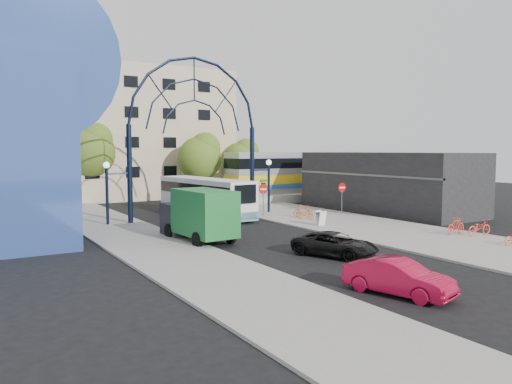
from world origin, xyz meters
TOP-DOWN VIEW (x-y plane):
  - ground at (0.00, 0.00)m, footprint 120.00×120.00m
  - sidewalk_east at (8.00, 4.00)m, footprint 8.00×56.00m
  - plaza_west at (-6.50, 6.00)m, footprint 5.00×50.00m
  - gateway_arch at (0.00, 14.00)m, footprint 13.64×0.44m
  - stop_sign at (4.80, 12.00)m, footprint 0.80×0.07m
  - do_not_enter_sign at (11.00, 10.00)m, footprint 0.76×0.07m
  - street_name_sign at (5.20, 12.60)m, footprint 0.70×0.70m
  - sandwich_board at (5.60, 5.98)m, footprint 0.55×0.61m
  - commercial_block_east at (16.00, 10.00)m, footprint 6.00×16.00m
  - apartment_block at (2.00, 34.97)m, footprint 20.00×12.10m
  - train_platform at (20.00, 22.00)m, footprint 32.00×5.00m
  - train_car at (20.00, 22.00)m, footprint 25.10×3.05m
  - tree_north_a at (6.12, 25.93)m, footprint 4.48×4.48m
  - tree_north_b at (-3.88, 29.93)m, footprint 5.12×5.12m
  - tree_north_c at (12.12, 27.93)m, footprint 4.16×4.16m
  - city_bus at (1.33, 15.06)m, footprint 3.38×11.06m
  - green_truck at (-3.68, 5.65)m, footprint 2.55×6.04m
  - black_suv at (0.27, -1.71)m, footprint 3.42×4.69m
  - red_sedan at (-2.11, -7.95)m, footprint 2.40×4.19m
  - bike_near_a at (6.55, 8.91)m, footprint 1.06×1.63m
  - bike_near_b at (6.98, 9.78)m, footprint 1.23×1.60m
  - bike_far_a at (11.14, -2.13)m, footprint 1.89×0.76m
  - bike_far_b at (10.35, -1.10)m, footprint 1.72×0.60m

SIDE VIEW (x-z plane):
  - ground at x=0.00m, z-range 0.00..0.00m
  - sidewalk_east at x=8.00m, z-range 0.00..0.12m
  - plaza_west at x=-6.50m, z-range 0.00..0.12m
  - train_platform at x=20.00m, z-range 0.00..0.80m
  - bike_near_a at x=6.55m, z-range 0.12..0.93m
  - black_suv at x=0.27m, z-range 0.00..1.18m
  - bike_near_b at x=6.98m, z-range 0.12..1.08m
  - bike_far_a at x=11.14m, z-range 0.12..1.09m
  - bike_far_b at x=10.35m, z-range 0.12..1.14m
  - red_sedan at x=-2.11m, z-range 0.00..1.30m
  - sandwich_board at x=5.60m, z-range 0.25..1.24m
  - green_truck at x=-3.68m, z-range 0.00..3.00m
  - city_bus at x=1.33m, z-range 0.07..3.06m
  - do_not_enter_sign at x=11.00m, z-range 0.74..3.22m
  - stop_sign at x=4.80m, z-range 0.74..3.24m
  - street_name_sign at x=5.20m, z-range 0.73..3.53m
  - commercial_block_east at x=16.00m, z-range 0.00..5.00m
  - train_car at x=20.00m, z-range 0.80..5.00m
  - tree_north_c at x=12.12m, z-range 1.03..7.53m
  - tree_north_a at x=6.12m, z-range 1.11..8.11m
  - tree_north_b at x=-3.88m, z-range 1.27..9.27m
  - apartment_block at x=2.00m, z-range 0.00..14.00m
  - gateway_arch at x=0.00m, z-range 2.51..14.61m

